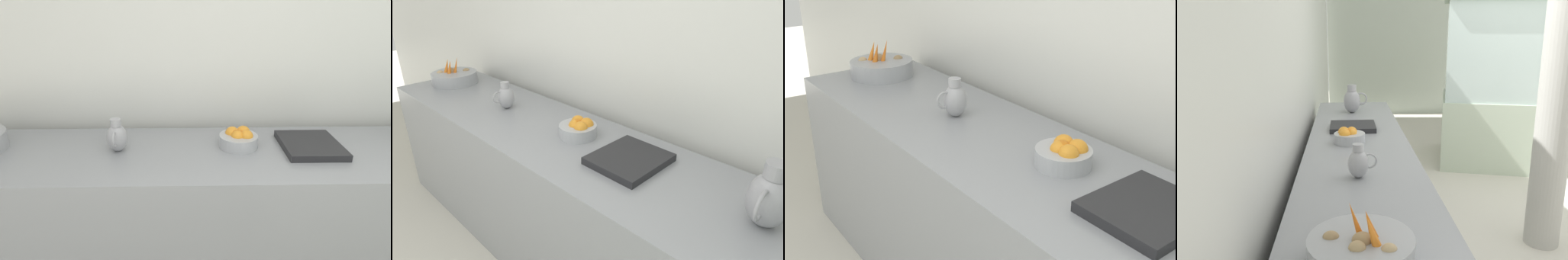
{
  "view_description": "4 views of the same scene",
  "coord_description": "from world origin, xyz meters",
  "views": [
    {
      "loc": [
        0.04,
        -0.47,
        1.63
      ],
      "look_at": [
        -1.35,
        -0.44,
        1.07
      ],
      "focal_mm": 30.03,
      "sensor_mm": 36.0,
      "label": 1
    },
    {
      "loc": [
        -0.39,
        1.02,
        1.71
      ],
      "look_at": [
        -1.46,
        -0.03,
        1.01
      ],
      "focal_mm": 31.54,
      "sensor_mm": 36.0,
      "label": 2
    },
    {
      "loc": [
        -0.38,
        0.88,
        1.7
      ],
      "look_at": [
        -1.33,
        -0.39,
        1.02
      ],
      "focal_mm": 45.15,
      "sensor_mm": 36.0,
      "label": 3
    },
    {
      "loc": [
        -1.58,
        -2.74,
        1.62
      ],
      "look_at": [
        -1.42,
        -0.42,
        1.03
      ],
      "focal_mm": 36.42,
      "sensor_mm": 36.0,
      "label": 4
    }
  ],
  "objects": [
    {
      "name": "tile_wall_left",
      "position": [
        -1.95,
        0.23,
        1.5
      ],
      "size": [
        0.1,
        8.81,
        3.0
      ],
      "primitive_type": "cube",
      "color": "silver",
      "rests_on": "ground_plane"
    },
    {
      "name": "prep_counter",
      "position": [
        -1.5,
        -0.27,
        0.44
      ],
      "size": [
        0.68,
        3.14,
        0.89
      ],
      "primitive_type": "cube",
      "color": "gray",
      "rests_on": "ground_plane"
    },
    {
      "name": "orange_bowl",
      "position": [
        -1.56,
        -0.2,
        0.93
      ],
      "size": [
        0.21,
        0.21,
        0.1
      ],
      "color": "#ADAFB5",
      "rests_on": "prep_counter"
    },
    {
      "name": "metal_pitcher_short",
      "position": [
        -1.52,
        -0.84,
        0.97
      ],
      "size": [
        0.15,
        0.1,
        0.18
      ],
      "color": "#A3A3A8",
      "rests_on": "prep_counter"
    },
    {
      "name": "counter_sink_basin",
      "position": [
        -1.53,
        0.17,
        0.9
      ],
      "size": [
        0.34,
        0.3,
        0.04
      ],
      "primitive_type": "cube",
      "color": "#232326",
      "rests_on": "prep_counter"
    }
  ]
}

